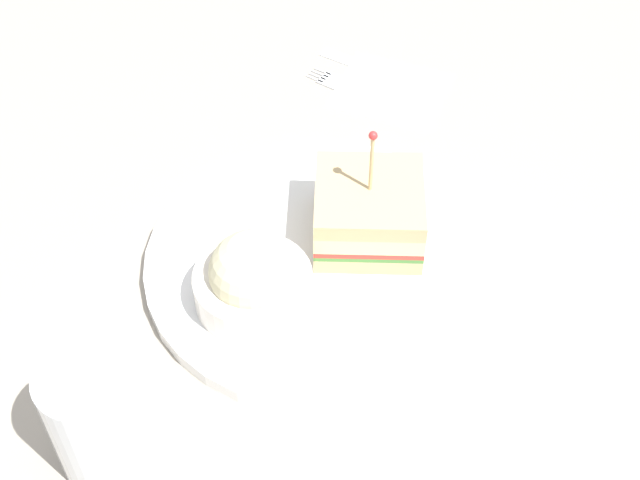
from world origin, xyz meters
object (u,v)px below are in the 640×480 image
at_px(napkin, 390,90).
at_px(fork, 348,87).
at_px(knife, 370,68).
at_px(sandwich_half_center, 372,216).
at_px(plate, 320,261).
at_px(coleslaw_bowl, 253,279).
at_px(drink_glass, 100,421).

height_order(napkin, fork, fork).
bearing_deg(knife, sandwich_half_center, -123.89).
distance_m(plate, knife, 0.27).
relative_size(napkin, knife, 0.86).
height_order(coleslaw_bowl, napkin, coleslaw_bowl).
xyz_separation_m(sandwich_half_center, coleslaw_bowl, (-0.11, -0.01, -0.00)).
xyz_separation_m(plate, sandwich_half_center, (0.05, -0.00, 0.03)).
distance_m(coleslaw_bowl, knife, 0.33).
bearing_deg(napkin, plate, -138.56).
bearing_deg(knife, fork, -158.93).
bearing_deg(sandwich_half_center, fork, 62.01).
bearing_deg(napkin, knife, 86.54).
xyz_separation_m(coleslaw_bowl, fork, (0.22, 0.20, -0.04)).
xyz_separation_m(coleslaw_bowl, napkin, (0.25, 0.17, -0.04)).
height_order(drink_glass, fork, drink_glass).
height_order(drink_glass, napkin, drink_glass).
height_order(drink_glass, knife, drink_glass).
relative_size(plate, knife, 2.37).
distance_m(coleslaw_bowl, fork, 0.30).
relative_size(drink_glass, knife, 0.81).
distance_m(sandwich_half_center, napkin, 0.22).
xyz_separation_m(drink_glass, knife, (0.40, 0.27, -0.04)).
height_order(napkin, knife, knife).
height_order(coleslaw_bowl, fork, coleslaw_bowl).
xyz_separation_m(plate, fork, (0.15, 0.19, -0.00)).
height_order(plate, sandwich_half_center, sandwich_half_center).
height_order(coleslaw_bowl, knife, coleslaw_bowl).
distance_m(plate, napkin, 0.24).
bearing_deg(coleslaw_bowl, napkin, 34.60).
relative_size(plate, napkin, 2.75).
bearing_deg(sandwich_half_center, plate, 174.10).
distance_m(plate, sandwich_half_center, 0.06).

